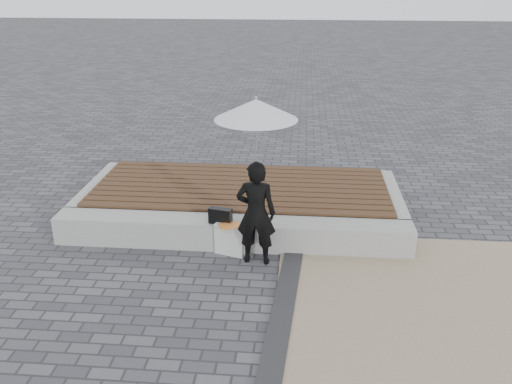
% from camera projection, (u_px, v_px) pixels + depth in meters
% --- Properties ---
extents(ground, '(80.00, 80.00, 0.00)m').
position_uv_depth(ground, '(214.00, 310.00, 6.17)').
color(ground, '#4F5054').
rests_on(ground, ground).
extents(edging_band, '(0.61, 5.20, 0.04)m').
position_uv_depth(edging_band, '(277.00, 340.00, 5.64)').
color(edging_band, '#2A2A2C').
rests_on(edging_band, ground).
extents(seating_ledge, '(5.00, 0.45, 0.40)m').
position_uv_depth(seating_ledge, '(232.00, 232.00, 7.57)').
color(seating_ledge, '#A1A19C').
rests_on(seating_ledge, ground).
extents(timber_platform, '(5.00, 2.00, 0.40)m').
position_uv_depth(timber_platform, '(241.00, 199.00, 8.67)').
color(timber_platform, '#A7A7A1').
rests_on(timber_platform, ground).
extents(timber_decking, '(4.60, 2.00, 0.04)m').
position_uv_depth(timber_decking, '(241.00, 186.00, 8.59)').
color(timber_decking, '#523121').
rests_on(timber_decking, timber_platform).
extents(woman, '(0.53, 0.36, 1.41)m').
position_uv_depth(woman, '(256.00, 213.00, 6.95)').
color(woman, black).
rests_on(woman, ground).
extents(parasol, '(1.01, 1.01, 1.29)m').
position_uv_depth(parasol, '(256.00, 109.00, 6.43)').
color(parasol, '#B6B6BB').
rests_on(parasol, ground).
extents(handbag, '(0.33, 0.18, 0.22)m').
position_uv_depth(handbag, '(220.00, 216.00, 7.33)').
color(handbag, black).
rests_on(handbag, seating_ledge).
extents(canvas_tote, '(0.45, 0.29, 0.44)m').
position_uv_depth(canvas_tote, '(231.00, 239.00, 7.34)').
color(canvas_tote, silver).
rests_on(canvas_tote, ground).
extents(magazine, '(0.34, 0.30, 0.01)m').
position_uv_depth(magazine, '(230.00, 226.00, 7.21)').
color(magazine, '#FE3027').
rests_on(magazine, canvas_tote).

